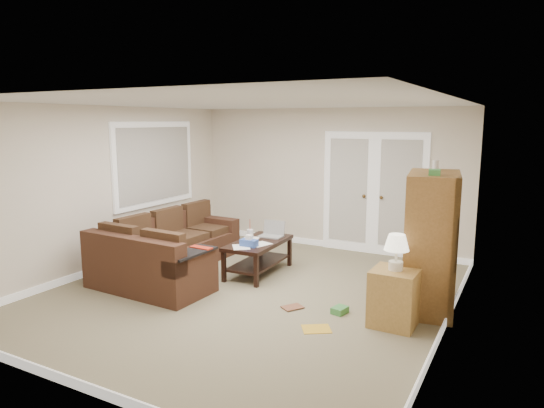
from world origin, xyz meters
The scene contains 17 objects.
floor centered at (0.00, 0.00, 0.00)m, with size 5.50×5.50×0.00m, color gray.
ceiling centered at (0.00, 0.00, 2.50)m, with size 5.00×5.50×0.02m, color silver.
wall_left centered at (-2.50, 0.00, 1.25)m, with size 0.02×5.50×2.50m, color silver.
wall_right centered at (2.50, 0.00, 1.25)m, with size 0.02×5.50×2.50m, color silver.
wall_back centered at (0.00, 2.75, 1.25)m, with size 5.00×0.02×2.50m, color silver.
wall_front centered at (0.00, -2.75, 1.25)m, with size 5.00×0.02×2.50m, color silver.
baseboards centered at (0.00, 0.00, 0.05)m, with size 5.00×5.50×0.10m, color white, non-canonical shape.
french_doors centered at (0.85, 2.71, 1.04)m, with size 1.80×0.05×2.13m.
window_left centered at (-2.46, 1.00, 1.55)m, with size 0.05×1.92×1.42m.
sectional_sofa centered at (-1.50, 0.09, 0.31)m, with size 1.77×2.66×0.80m.
coffee_table centered at (-0.31, 0.81, 0.27)m, with size 0.66×1.25×0.84m.
tv_armoire centered at (2.20, 0.59, 0.85)m, with size 0.73×1.12×1.80m.
side_cabinet centered at (1.96, -0.12, 0.38)m, with size 0.50×0.50×1.05m.
space_heater centered at (1.80, 2.45, 0.14)m, with size 0.11×0.09×0.27m, color silver.
floor_magazine centered at (1.24, -0.64, 0.00)m, with size 0.31×0.24×0.01m, color gold.
floor_greenbox centered at (1.31, -0.09, 0.04)m, with size 0.15×0.19×0.08m, color #3D863E.
floor_book centered at (0.67, -0.17, 0.01)m, with size 0.18×0.25×0.02m, color brown.
Camera 1 is at (3.20, -5.32, 2.27)m, focal length 32.00 mm.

